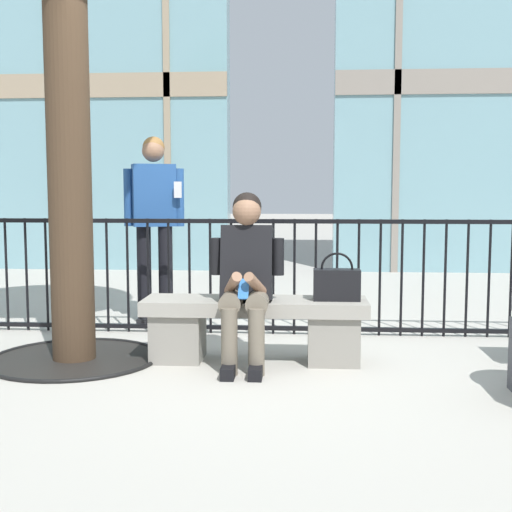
# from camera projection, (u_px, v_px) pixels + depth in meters

# --- Properties ---
(ground_plane) EXTENTS (60.00, 60.00, 0.00)m
(ground_plane) POSITION_uv_depth(u_px,v_px,m) (255.00, 361.00, 4.80)
(ground_plane) COLOR #B2ADA3
(stone_bench) EXTENTS (1.60, 0.44, 0.45)m
(stone_bench) POSITION_uv_depth(u_px,v_px,m) (255.00, 324.00, 4.78)
(stone_bench) COLOR gray
(stone_bench) RESTS_ON ground
(seated_person_with_phone) EXTENTS (0.52, 0.66, 1.21)m
(seated_person_with_phone) POSITION_uv_depth(u_px,v_px,m) (246.00, 273.00, 4.62)
(seated_person_with_phone) COLOR #6B6051
(seated_person_with_phone) RESTS_ON ground
(handbag_on_bench) EXTENTS (0.33, 0.14, 0.34)m
(handbag_on_bench) POSITION_uv_depth(u_px,v_px,m) (337.00, 284.00, 4.70)
(handbag_on_bench) COLOR black
(handbag_on_bench) RESTS_ON stone_bench
(bystander_at_railing) EXTENTS (0.55, 0.33, 1.71)m
(bystander_at_railing) POSITION_uv_depth(u_px,v_px,m) (154.00, 215.00, 6.06)
(bystander_at_railing) COLOR black
(bystander_at_railing) RESTS_ON ground
(plaza_railing) EXTENTS (9.91, 0.04, 0.99)m
(plaza_railing) POSITION_uv_depth(u_px,v_px,m) (263.00, 276.00, 5.66)
(plaza_railing) COLOR black
(plaza_railing) RESTS_ON ground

